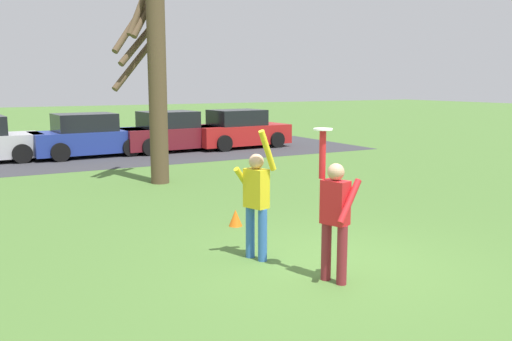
% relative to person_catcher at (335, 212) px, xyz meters
% --- Properties ---
extents(ground_plane, '(120.00, 120.00, 0.00)m').
position_rel_person_catcher_xyz_m(ground_plane, '(0.33, 0.57, -0.98)').
color(ground_plane, '#4C7533').
extents(person_catcher, '(0.48, 0.59, 2.08)m').
position_rel_person_catcher_xyz_m(person_catcher, '(0.00, 0.00, 0.00)').
color(person_catcher, maroon).
rests_on(person_catcher, ground_plane).
extents(person_defender, '(0.56, 0.63, 2.04)m').
position_rel_person_catcher_xyz_m(person_defender, '(-0.45, 1.38, -0.00)').
color(person_defender, '#3366B7').
rests_on(person_defender, ground_plane).
extents(frisbee_disc, '(0.26, 0.26, 0.02)m').
position_rel_person_catcher_xyz_m(frisbee_disc, '(-0.07, 0.21, 1.11)').
color(frisbee_disc, white).
rests_on(frisbee_disc, person_catcher).
extents(parked_car_blue, '(4.20, 2.23, 1.59)m').
position_rel_person_catcher_xyz_m(parked_car_blue, '(-0.10, 14.85, -0.25)').
color(parked_car_blue, '#233893').
rests_on(parked_car_blue, ground_plane).
extents(parked_car_maroon, '(4.20, 2.23, 1.59)m').
position_rel_person_catcher_xyz_m(parked_car_maroon, '(3.13, 14.85, -0.25)').
color(parked_car_maroon, maroon).
rests_on(parked_car_maroon, ground_plane).
extents(parked_car_red, '(4.20, 2.23, 1.59)m').
position_rel_person_catcher_xyz_m(parked_car_red, '(6.08, 14.63, -0.25)').
color(parked_car_red, red).
rests_on(parked_car_red, ground_plane).
extents(parking_strip, '(19.05, 6.40, 0.01)m').
position_rel_person_catcher_xyz_m(parking_strip, '(1.31, 14.55, -0.98)').
color(parking_strip, '#38383D').
rests_on(parking_strip, ground_plane).
extents(bare_tree_tall, '(1.69, 1.38, 5.75)m').
position_rel_person_catcher_xyz_m(bare_tree_tall, '(0.35, 8.44, 1.99)').
color(bare_tree_tall, brown).
rests_on(bare_tree_tall, ground_plane).
extents(field_cone_orange, '(0.26, 0.26, 0.32)m').
position_rel_person_catcher_xyz_m(field_cone_orange, '(0.16, 3.30, -0.82)').
color(field_cone_orange, orange).
rests_on(field_cone_orange, ground_plane).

